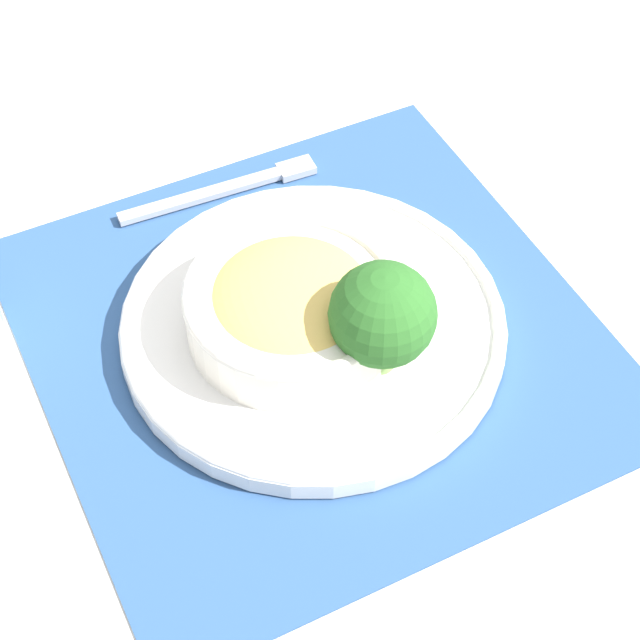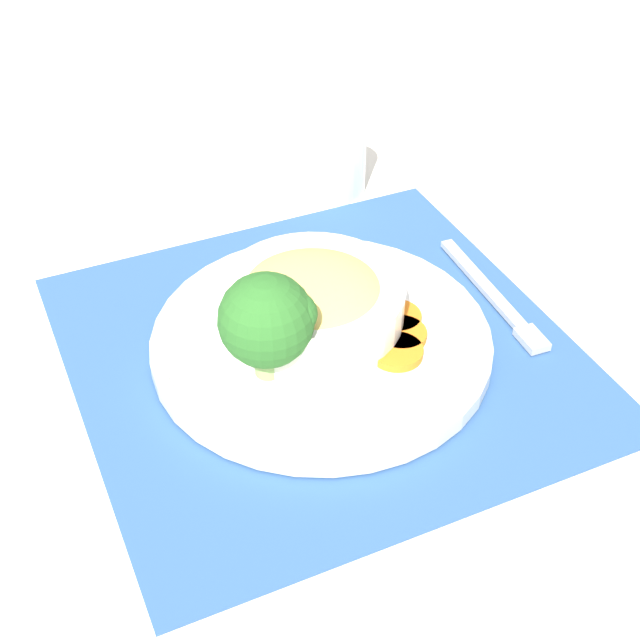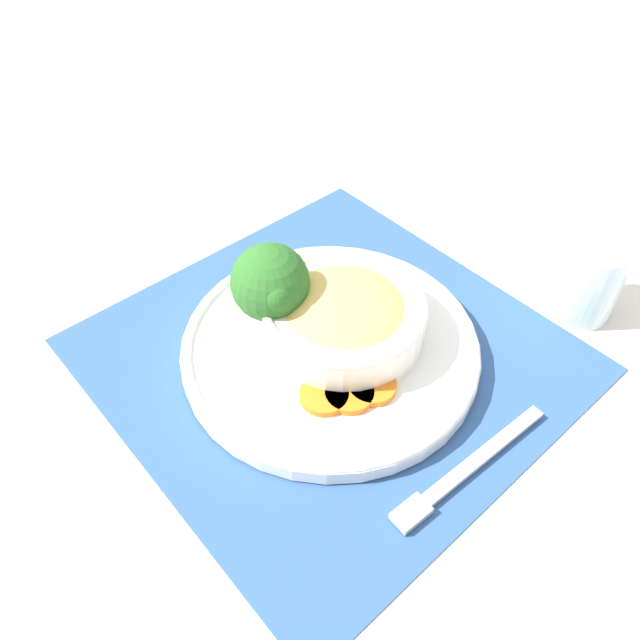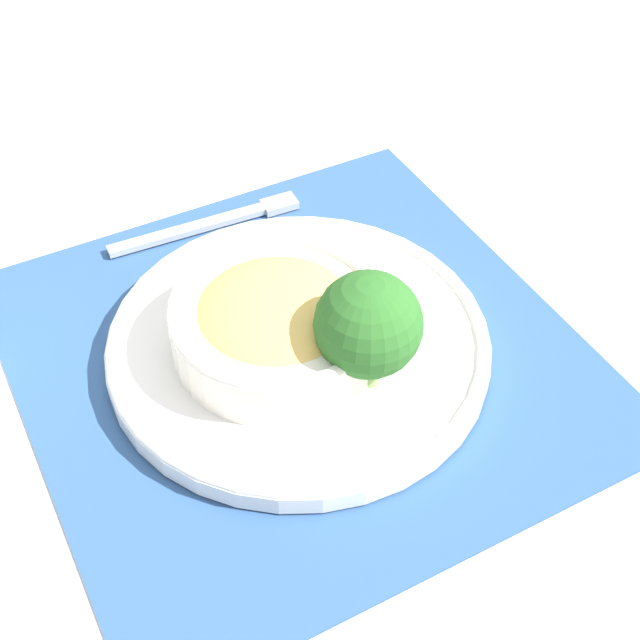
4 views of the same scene
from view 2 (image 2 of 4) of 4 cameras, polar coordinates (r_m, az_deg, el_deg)
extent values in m
plane|color=beige|center=(0.79, 0.08, -2.07)|extent=(4.00, 4.00, 0.00)
cube|color=#2D5184|center=(0.79, 0.08, -1.96)|extent=(0.44, 0.43, 0.00)
cylinder|color=white|center=(0.78, 0.08, -1.41)|extent=(0.30, 0.30, 0.02)
torus|color=white|center=(0.78, 0.08, -0.96)|extent=(0.30, 0.30, 0.01)
cylinder|color=silver|center=(0.78, -0.46, 0.97)|extent=(0.16, 0.16, 0.04)
torus|color=silver|center=(0.77, -0.47, 2.17)|extent=(0.16, 0.16, 0.01)
ellipsoid|color=#E0B75B|center=(0.77, -0.46, 1.57)|extent=(0.13, 0.13, 0.05)
cylinder|color=#84AD5B|center=(0.74, -3.34, -2.57)|extent=(0.02, 0.02, 0.03)
sphere|color=#286023|center=(0.71, -3.47, 0.00)|extent=(0.08, 0.08, 0.08)
sphere|color=#286023|center=(0.70, -1.57, 0.41)|extent=(0.04, 0.04, 0.04)
sphere|color=#286023|center=(0.71, -5.19, 0.17)|extent=(0.03, 0.03, 0.03)
cylinder|color=orange|center=(0.76, 4.91, -2.03)|extent=(0.05, 0.05, 0.01)
cylinder|color=orange|center=(0.78, 5.18, -0.92)|extent=(0.05, 0.05, 0.01)
cylinder|color=orange|center=(0.79, 4.86, 0.16)|extent=(0.05, 0.05, 0.01)
cylinder|color=silver|center=(1.00, 0.88, 10.56)|extent=(0.07, 0.07, 0.09)
cylinder|color=silver|center=(1.00, 0.88, 9.74)|extent=(0.06, 0.06, 0.05)
cube|color=#B7B7BC|center=(0.87, 10.76, 1.84)|extent=(0.03, 0.18, 0.01)
cube|color=#B7B7BC|center=(0.82, 13.40, -1.21)|extent=(0.02, 0.03, 0.01)
camera|label=1|loc=(0.82, -53.48, 36.39)|focal=60.00mm
camera|label=3|loc=(0.61, 46.14, 25.44)|focal=35.00mm
camera|label=4|loc=(0.78, -45.29, 29.52)|focal=50.00mm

